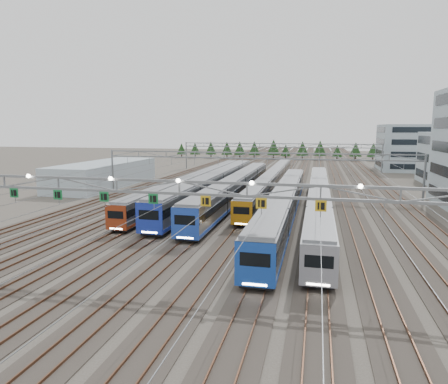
% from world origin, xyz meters
% --- Properties ---
extents(ground, '(400.00, 400.00, 0.00)m').
position_xyz_m(ground, '(0.00, 0.00, 0.00)').
color(ground, '#47423A').
rests_on(ground, ground).
extents(track_bed, '(54.00, 260.00, 5.42)m').
position_xyz_m(track_bed, '(0.00, 100.00, 1.49)').
color(track_bed, '#2D2823').
rests_on(track_bed, ground).
extents(train_a, '(2.64, 64.48, 3.44)m').
position_xyz_m(train_a, '(-11.25, 42.06, 1.97)').
color(train_a, black).
rests_on(train_a, ground).
extents(train_b, '(3.15, 57.37, 4.11)m').
position_xyz_m(train_b, '(-6.75, 37.53, 2.31)').
color(train_b, black).
rests_on(train_b, ground).
extents(train_c, '(3.06, 53.83, 3.99)m').
position_xyz_m(train_c, '(-2.25, 34.62, 2.25)').
color(train_c, black).
rests_on(train_c, ground).
extents(train_d, '(2.67, 66.09, 3.47)m').
position_xyz_m(train_d, '(2.25, 48.41, 1.98)').
color(train_d, black).
rests_on(train_d, ground).
extents(train_e, '(3.06, 51.51, 3.99)m').
position_xyz_m(train_e, '(6.75, 22.63, 2.25)').
color(train_e, black).
rests_on(train_e, ground).
extents(train_f, '(2.83, 59.03, 3.69)m').
position_xyz_m(train_f, '(11.25, 27.56, 2.10)').
color(train_f, black).
rests_on(train_f, ground).
extents(gantry_near, '(56.36, 0.61, 8.08)m').
position_xyz_m(gantry_near, '(-0.05, -0.12, 7.09)').
color(gantry_near, gray).
rests_on(gantry_near, ground).
extents(gantry_mid, '(56.36, 0.36, 8.00)m').
position_xyz_m(gantry_mid, '(0.00, 40.00, 6.39)').
color(gantry_mid, gray).
rests_on(gantry_mid, ground).
extents(gantry_far, '(56.36, 0.36, 8.00)m').
position_xyz_m(gantry_far, '(0.00, 85.00, 6.39)').
color(gantry_far, gray).
rests_on(gantry_far, ground).
extents(depot_bldg_north, '(22.00, 18.00, 13.23)m').
position_xyz_m(depot_bldg_north, '(39.63, 95.12, 6.62)').
color(depot_bldg_north, '#A2B8C1').
rests_on(depot_bldg_north, ground).
extents(west_shed, '(10.00, 30.00, 5.01)m').
position_xyz_m(west_shed, '(-33.00, 45.74, 2.51)').
color(west_shed, '#A2B8C1').
rests_on(west_shed, ground).
extents(treeline, '(100.10, 5.60, 7.02)m').
position_xyz_m(treeline, '(2.25, 128.46, 4.23)').
color(treeline, '#332114').
rests_on(treeline, ground).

